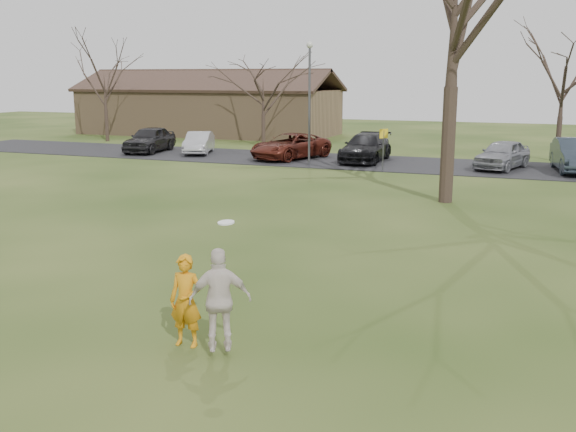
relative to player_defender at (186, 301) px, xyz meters
The scene contains 15 objects.
ground 0.86m from the player_defender, 18.99° to the left, with size 120.00×120.00×0.00m, color #1E380F.
parking_strip 25.11m from the player_defender, 89.35° to the left, with size 62.00×6.50×0.04m, color black.
player_defender is the anchor object (origin of this frame).
car_0 30.09m from the player_defender, 124.00° to the left, with size 1.84×4.57×1.56m, color black.
car_1 28.80m from the player_defender, 118.32° to the left, with size 1.36×3.90×1.29m, color #A9A8AE.
car_2 26.09m from the player_defender, 107.05° to the left, with size 2.35×5.09×1.41m, color #531D13.
car_3 25.59m from the player_defender, 97.71° to the left, with size 2.06×5.08×1.47m, color black.
car_4 25.20m from the player_defender, 81.60° to the left, with size 1.70×4.23×1.44m, color gray.
car_5 26.04m from the player_defender, 74.36° to the left, with size 1.70×4.88×1.61m, color #28323D.
catching_play 0.82m from the player_defender, 15.87° to the right, with size 1.10×0.85×2.18m.
building 42.91m from the player_defender, 117.36° to the left, with size 20.60×8.50×5.14m.
lamp_post 23.52m from the player_defender, 104.19° to the left, with size 0.34×0.34×6.27m.
sign_yellow 22.17m from the player_defender, 94.44° to the left, with size 0.35×0.35×2.08m.
big_tree 16.48m from the player_defender, 81.39° to the left, with size 9.00×9.00×14.00m, color #352821, non-canonical shape.
small_tree_row 30.67m from the player_defender, 81.20° to the left, with size 55.00×5.90×8.50m.
Camera 1 is at (5.20, -9.42, 4.57)m, focal length 40.97 mm.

